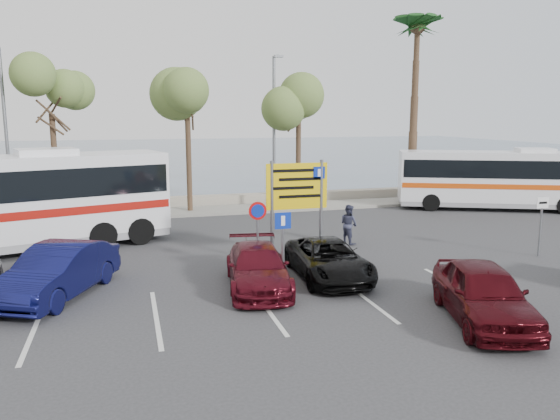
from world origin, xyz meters
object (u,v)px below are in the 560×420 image
object	(u,v)px
street_lamp_right	(274,125)
coach_bus_right	(501,181)
car_blue	(58,271)
car_red	(484,293)
car_maroon	(258,268)
pedestrian_far	(349,224)
suv_black	(329,260)
street_lamp_left	(5,127)
direction_sign	(297,194)

from	to	relation	value
street_lamp_right	coach_bus_right	bearing A→B (deg)	-14.12
car_blue	car_red	size ratio (longest dim) A/B	1.04
street_lamp_right	car_maroon	size ratio (longest dim) A/B	1.84
car_maroon	pedestrian_far	distance (m)	6.68
car_red	suv_black	xyz separation A→B (m)	(-2.40, 4.54, -0.14)
street_lamp_left	direction_sign	distance (m)	15.24
car_blue	direction_sign	bearing A→B (deg)	38.35
street_lamp_right	suv_black	distance (m)	13.20
street_lamp_left	pedestrian_far	xyz separation A→B (m)	(13.84, -8.27, -3.80)
street_lamp_right	car_maroon	distance (m)	14.04
car_maroon	direction_sign	bearing A→B (deg)	59.38
car_maroon	pedestrian_far	world-z (taller)	pedestrian_far
car_maroon	street_lamp_left	bearing A→B (deg)	132.93
direction_sign	coach_bus_right	size ratio (longest dim) A/B	0.33
street_lamp_right	coach_bus_right	world-z (taller)	street_lamp_right
coach_bus_right	pedestrian_far	world-z (taller)	coach_bus_right
car_blue	car_red	world-z (taller)	car_blue
car_blue	car_red	distance (m)	11.55
street_lamp_right	pedestrian_far	size ratio (longest dim) A/B	5.01
direction_sign	car_red	xyz separation A→B (m)	(2.78, -6.70, -1.68)
car_blue	car_maroon	bearing A→B (deg)	17.65
coach_bus_right	car_maroon	distance (m)	18.82
car_blue	suv_black	size ratio (longest dim) A/B	1.04
street_lamp_left	coach_bus_right	world-z (taller)	street_lamp_left
street_lamp_right	direction_sign	size ratio (longest dim) A/B	2.23
direction_sign	coach_bus_right	bearing A→B (deg)	27.55
direction_sign	street_lamp_right	bearing A→B (deg)	79.06
direction_sign	car_red	size ratio (longest dim) A/B	0.82
coach_bus_right	car_blue	world-z (taller)	coach_bus_right
coach_bus_right	suv_black	distance (m)	16.61
car_blue	car_maroon	world-z (taller)	car_blue
street_lamp_left	suv_black	bearing A→B (deg)	-47.63
street_lamp_left	street_lamp_right	world-z (taller)	same
car_maroon	suv_black	bearing A→B (deg)	16.76
pedestrian_far	car_maroon	bearing A→B (deg)	110.97
suv_black	car_red	bearing A→B (deg)	-58.98
street_lamp_right	car_maroon	world-z (taller)	street_lamp_right
street_lamp_right	car_red	bearing A→B (deg)	-87.36
car_blue	suv_black	xyz separation A→B (m)	(8.05, -0.40, -0.14)
direction_sign	car_maroon	distance (m)	3.70
street_lamp_right	pedestrian_far	world-z (taller)	street_lamp_right
suv_black	pedestrian_far	size ratio (longest dim) A/B	2.74
street_lamp_left	car_red	bearing A→B (deg)	-50.99
street_lamp_left	street_lamp_right	bearing A→B (deg)	0.00
car_blue	car_red	xyz separation A→B (m)	(10.45, -4.94, -0.00)
street_lamp_right	coach_bus_right	size ratio (longest dim) A/B	0.74
coach_bus_right	street_lamp_left	bearing A→B (deg)	173.11
street_lamp_right	pedestrian_far	bearing A→B (deg)	-84.17
car_maroon	suv_black	distance (m)	2.43
car_blue	car_red	bearing A→B (deg)	0.11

